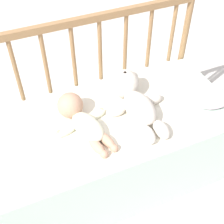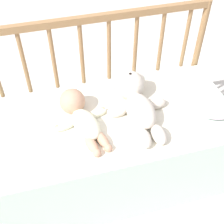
# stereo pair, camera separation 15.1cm
# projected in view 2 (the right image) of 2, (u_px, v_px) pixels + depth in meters

# --- Properties ---
(ground_plane) EXTENTS (12.00, 12.00, 0.00)m
(ground_plane) POSITION_uv_depth(u_px,v_px,m) (112.00, 175.00, 1.92)
(ground_plane) COLOR silver
(crib_mattress) EXTENTS (1.26, 0.60, 0.50)m
(crib_mattress) POSITION_uv_depth(u_px,v_px,m) (112.00, 150.00, 1.74)
(crib_mattress) COLOR silver
(crib_mattress) RESTS_ON ground_plane
(crib_rail) EXTENTS (1.26, 0.04, 0.90)m
(crib_rail) POSITION_uv_depth(u_px,v_px,m) (96.00, 61.00, 1.69)
(crib_rail) COLOR #997047
(crib_rail) RESTS_ON ground_plane
(blanket) EXTENTS (0.80, 0.52, 0.01)m
(blanket) POSITION_uv_depth(u_px,v_px,m) (116.00, 120.00, 1.55)
(blanket) COLOR silver
(blanket) RESTS_ON crib_mattress
(teddy_bear) EXTENTS (0.31, 0.46, 0.16)m
(teddy_bear) POSITION_uv_depth(u_px,v_px,m) (136.00, 100.00, 1.57)
(teddy_bear) COLOR silver
(teddy_bear) RESTS_ON crib_mattress
(baby) EXTENTS (0.29, 0.40, 0.13)m
(baby) POSITION_uv_depth(u_px,v_px,m) (81.00, 116.00, 1.51)
(baby) COLOR #EAEACC
(baby) RESTS_ON crib_mattress
(small_pillow) EXTENTS (0.21, 0.14, 0.06)m
(small_pillow) POSITION_uv_depth(u_px,v_px,m) (219.00, 109.00, 1.57)
(small_pillow) COLOR silver
(small_pillow) RESTS_ON crib_mattress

